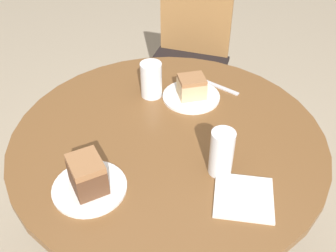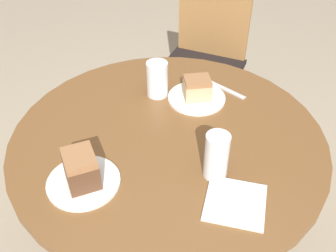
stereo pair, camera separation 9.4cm
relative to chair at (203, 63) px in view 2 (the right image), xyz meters
name	(u,v)px [view 2 (the right image)]	position (x,y,z in m)	size (l,w,h in m)	color
table	(168,171)	(0.09, -0.97, 0.10)	(1.07, 1.07, 0.76)	brown
chair	(203,63)	(0.00, 0.00, 0.00)	(0.48, 0.50, 0.91)	olive
plate_near	(197,98)	(0.13, -0.73, 0.28)	(0.22, 0.22, 0.01)	white
plate_far	(84,182)	(-0.09, -1.25, 0.28)	(0.22, 0.22, 0.01)	white
cake_slice_near	(197,88)	(0.13, -0.73, 0.32)	(0.12, 0.12, 0.08)	tan
cake_slice_far	(81,169)	(-0.09, -1.25, 0.33)	(0.14, 0.14, 0.10)	brown
glass_lemonade	(216,158)	(0.28, -1.10, 0.34)	(0.07, 0.07, 0.15)	beige
glass_water	(157,81)	(-0.02, -0.75, 0.33)	(0.08, 0.08, 0.14)	silver
napkin_stack	(235,202)	(0.36, -1.20, 0.28)	(0.18, 0.18, 0.01)	silver
fork	(227,90)	(0.23, -0.64, 0.27)	(0.16, 0.09, 0.00)	silver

